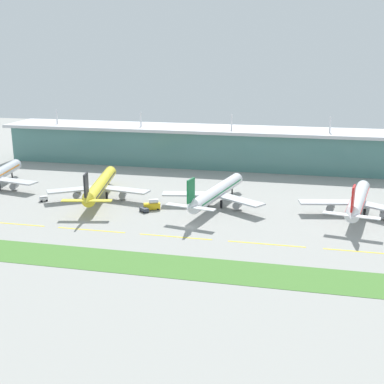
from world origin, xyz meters
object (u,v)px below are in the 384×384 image
(airliner_near_middle, at_px, (100,186))
(pushback_tug, at_px, (144,209))
(airliner_far_middle, at_px, (358,201))
(baggage_cart, at_px, (44,199))
(fuel_truck, at_px, (152,205))
(airliner_center, at_px, (216,193))

(airliner_near_middle, distance_m, pushback_tug, 31.11)
(airliner_far_middle, xyz_separation_m, pushback_tug, (-89.90, -15.48, -5.34))
(airliner_near_middle, relative_size, baggage_cart, 16.89)
(airliner_far_middle, bearing_deg, fuel_truck, -172.30)
(airliner_far_middle, height_order, fuel_truck, airliner_far_middle)
(pushback_tug, bearing_deg, baggage_cart, 174.14)
(fuel_truck, bearing_deg, baggage_cart, 178.35)
(airliner_far_middle, relative_size, baggage_cart, 15.24)
(airliner_near_middle, height_order, airliner_far_middle, same)
(fuel_truck, xyz_separation_m, baggage_cart, (-53.51, 1.54, -1.00))
(airliner_center, relative_size, pushback_tug, 13.01)
(airliner_near_middle, xyz_separation_m, airliner_far_middle, (116.51, 0.28, -0.01))
(fuel_truck, relative_size, baggage_cart, 1.98)
(airliner_center, distance_m, fuel_truck, 29.04)
(airliner_near_middle, relative_size, fuel_truck, 8.53)
(airliner_near_middle, xyz_separation_m, baggage_cart, (-24.26, -9.97, -5.19))
(fuel_truck, xyz_separation_m, pushback_tug, (-2.64, -3.68, -1.16))
(airliner_center, bearing_deg, airliner_far_middle, 0.34)
(airliner_near_middle, height_order, baggage_cart, airliner_near_middle)
(airliner_far_middle, xyz_separation_m, baggage_cart, (-140.78, -10.26, -5.18))
(airliner_near_middle, relative_size, airliner_far_middle, 1.11)
(airliner_near_middle, height_order, pushback_tug, airliner_near_middle)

